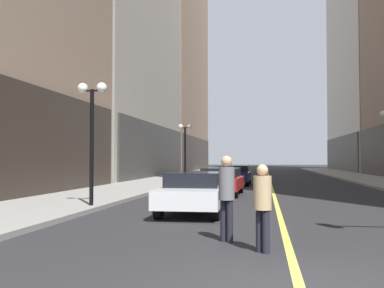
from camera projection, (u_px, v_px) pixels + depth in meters
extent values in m
plane|color=#262628|center=(269.00, 178.00, 40.21)|extent=(200.00, 200.00, 0.00)
cube|color=gray|center=(181.00, 177.00, 41.55)|extent=(4.50, 78.00, 0.15)
cube|color=gray|center=(363.00, 178.00, 38.87)|extent=(4.50, 78.00, 0.15)
cube|color=#E5D64C|center=(269.00, 178.00, 40.21)|extent=(0.16, 70.00, 0.01)
cube|color=#332A23|center=(19.00, 141.00, 18.34)|extent=(0.50, 20.90, 5.00)
cube|color=#3A3935|center=(156.00, 151.00, 41.52)|extent=(0.50, 22.80, 5.00)
cube|color=gray|center=(160.00, 20.00, 68.35)|extent=(11.90, 26.00, 47.13)
cube|color=#332A23|center=(197.00, 154.00, 66.67)|extent=(0.50, 24.70, 5.00)
cube|color=#403C35|center=(341.00, 154.00, 63.23)|extent=(0.50, 24.70, 5.00)
cube|color=silver|center=(195.00, 195.00, 14.19)|extent=(1.98, 4.62, 0.55)
cube|color=black|center=(196.00, 180.00, 14.43)|extent=(1.72, 2.60, 0.50)
cylinder|color=black|center=(216.00, 209.00, 12.47)|extent=(0.23, 0.64, 0.64)
cylinder|color=black|center=(159.00, 208.00, 12.72)|extent=(0.23, 0.64, 0.64)
cylinder|color=black|center=(224.00, 199.00, 15.65)|extent=(0.23, 0.64, 0.64)
cylinder|color=black|center=(178.00, 198.00, 15.89)|extent=(0.23, 0.64, 0.64)
cube|color=#B21919|center=(221.00, 183.00, 21.23)|extent=(2.06, 4.35, 0.55)
cube|color=black|center=(221.00, 173.00, 21.46)|extent=(1.77, 2.46, 0.50)
cylinder|color=black|center=(235.00, 191.00, 19.58)|extent=(0.24, 0.65, 0.64)
cylinder|color=black|center=(198.00, 191.00, 19.91)|extent=(0.24, 0.65, 0.64)
cylinder|color=black|center=(241.00, 187.00, 22.53)|extent=(0.24, 0.65, 0.64)
cylinder|color=black|center=(208.00, 187.00, 22.86)|extent=(0.24, 0.65, 0.64)
cube|color=#141E4C|center=(236.00, 176.00, 29.53)|extent=(1.91, 4.07, 0.55)
cube|color=black|center=(236.00, 169.00, 29.74)|extent=(1.67, 2.28, 0.50)
cylinder|color=black|center=(247.00, 182.00, 27.98)|extent=(0.23, 0.64, 0.64)
cylinder|color=black|center=(222.00, 181.00, 28.26)|extent=(0.23, 0.64, 0.64)
cylinder|color=black|center=(249.00, 179.00, 30.77)|extent=(0.23, 0.64, 0.64)
cylinder|color=black|center=(226.00, 179.00, 31.05)|extent=(0.23, 0.64, 0.64)
cylinder|color=black|center=(260.00, 231.00, 8.25)|extent=(0.14, 0.14, 0.80)
cylinder|color=black|center=(266.00, 232.00, 8.13)|extent=(0.14, 0.14, 0.80)
cylinder|color=tan|center=(262.00, 193.00, 8.21)|extent=(0.48, 0.48, 0.63)
sphere|color=tan|center=(262.00, 170.00, 8.23)|extent=(0.22, 0.22, 0.22)
cylinder|color=black|center=(230.00, 221.00, 9.22)|extent=(0.14, 0.14, 0.88)
cylinder|color=black|center=(224.00, 220.00, 9.33)|extent=(0.14, 0.14, 0.88)
cylinder|color=slate|center=(227.00, 183.00, 9.30)|extent=(0.47, 0.47, 0.70)
sphere|color=tan|center=(226.00, 161.00, 9.32)|extent=(0.24, 0.24, 0.24)
cylinder|color=black|center=(92.00, 149.00, 15.24)|extent=(0.14, 0.14, 4.20)
cylinder|color=black|center=(92.00, 91.00, 15.31)|extent=(0.80, 0.06, 0.06)
sphere|color=white|center=(83.00, 88.00, 15.37)|extent=(0.36, 0.36, 0.36)
sphere|color=white|center=(102.00, 88.00, 15.26)|extent=(0.36, 0.36, 0.36)
cylinder|color=black|center=(185.00, 155.00, 33.31)|extent=(0.14, 0.14, 4.20)
cylinder|color=black|center=(185.00, 128.00, 33.38)|extent=(0.80, 0.06, 0.06)
sphere|color=white|center=(181.00, 127.00, 33.44)|extent=(0.36, 0.36, 0.36)
sphere|color=white|center=(190.00, 126.00, 33.33)|extent=(0.36, 0.36, 0.36)
sphere|color=white|center=(383.00, 114.00, 24.08)|extent=(0.36, 0.36, 0.36)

